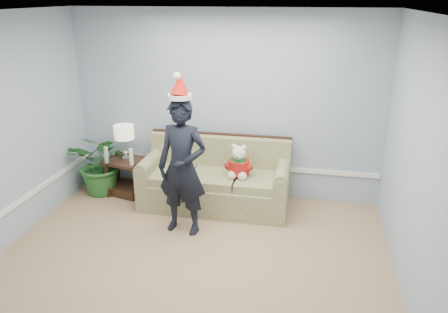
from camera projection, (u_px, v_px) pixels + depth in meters
name	position (u px, v px, depth m)	size (l,w,h in m)	color
room_shell	(170.00, 171.00, 3.97)	(4.54, 5.04, 2.74)	tan
wainscot_trim	(114.00, 195.00, 5.59)	(4.49, 4.99, 0.06)	white
sofa	(216.00, 182.00, 6.23)	(2.06, 0.89, 0.97)	#4A592A
side_table	(127.00, 180.00, 6.60)	(0.67, 0.61, 0.55)	#3A2115
table_lamp	(124.00, 134.00, 6.37)	(0.29, 0.29, 0.52)	silver
candle_pair	(119.00, 156.00, 6.28)	(0.45, 0.06, 0.24)	silver
houseplant	(102.00, 163.00, 6.53)	(0.87, 0.76, 0.97)	#246028
man	(182.00, 167.00, 5.34)	(0.63, 0.41, 1.73)	black
santa_hat	(180.00, 87.00, 5.01)	(0.28, 0.32, 0.33)	silver
teddy_bear	(239.00, 165.00, 5.94)	(0.29, 0.33, 0.47)	silver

